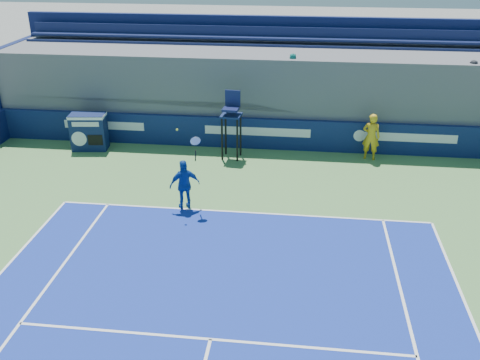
# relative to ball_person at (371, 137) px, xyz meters

# --- Properties ---
(ball_person) EXTENTS (0.70, 0.53, 1.72)m
(ball_person) POSITION_rel_ball_person_xyz_m (0.00, 0.00, 0.00)
(ball_person) COLOR gold
(ball_person) RESTS_ON apron
(back_hoarding) EXTENTS (20.40, 0.21, 1.20)m
(back_hoarding) POSITION_rel_ball_person_xyz_m (-4.16, 0.58, -0.27)
(back_hoarding) COLOR #0D1B4B
(back_hoarding) RESTS_ON ground
(match_clock) EXTENTS (1.40, 0.87, 1.40)m
(match_clock) POSITION_rel_ball_person_xyz_m (-10.48, -0.26, -0.13)
(match_clock) COLOR #0D1A45
(match_clock) RESTS_ON ground
(umpire_chair) EXTENTS (0.76, 0.76, 2.48)m
(umpire_chair) POSITION_rel_ball_person_xyz_m (-5.01, -0.44, 0.66)
(umpire_chair) COLOR black
(umpire_chair) RESTS_ON ground
(tennis_player) EXTENTS (1.02, 0.72, 2.57)m
(tennis_player) POSITION_rel_ball_person_xyz_m (-5.86, -4.56, -0.08)
(tennis_player) COLOR #1443A4
(tennis_player) RESTS_ON apron
(stadium_seating) EXTENTS (21.00, 4.05, 4.40)m
(stadium_seating) POSITION_rel_ball_person_xyz_m (-4.16, 2.63, 0.96)
(stadium_seating) COLOR #59595E
(stadium_seating) RESTS_ON ground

